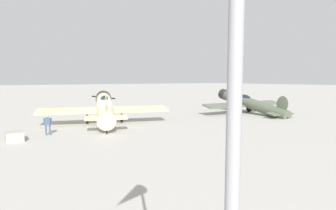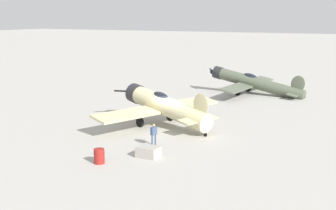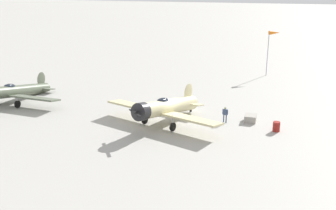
% 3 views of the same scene
% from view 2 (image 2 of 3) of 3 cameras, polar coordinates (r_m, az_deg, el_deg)
% --- Properties ---
extents(ground_plane, '(400.00, 400.00, 0.00)m').
position_cam_2_polar(ground_plane, '(37.19, -0.00, -2.72)').
color(ground_plane, '#A8A59E').
extents(airplane_foreground, '(12.17, 9.98, 3.28)m').
position_cam_2_polar(airplane_foreground, '(37.20, -0.53, -0.11)').
color(airplane_foreground, beige).
rests_on(airplane_foreground, ground_plane).
extents(airplane_mid_apron, '(12.34, 11.93, 3.34)m').
position_cam_2_polar(airplane_mid_apron, '(53.21, 10.56, 2.69)').
color(airplane_mid_apron, '#4C5442').
rests_on(airplane_mid_apron, ground_plane).
extents(ground_crew_mechanic, '(0.57, 0.35, 1.55)m').
position_cam_2_polar(ground_crew_mechanic, '(31.71, -1.76, -3.41)').
color(ground_crew_mechanic, '#384766').
rests_on(ground_crew_mechanic, ground_plane).
extents(equipment_crate, '(1.10, 1.37, 0.67)m').
position_cam_2_polar(equipment_crate, '(29.44, -2.41, -5.76)').
color(equipment_crate, '#9E998E').
rests_on(equipment_crate, ground_plane).
extents(fuel_drum, '(0.69, 0.69, 0.91)m').
position_cam_2_polar(fuel_drum, '(28.45, -8.46, -6.23)').
color(fuel_drum, maroon).
rests_on(fuel_drum, ground_plane).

